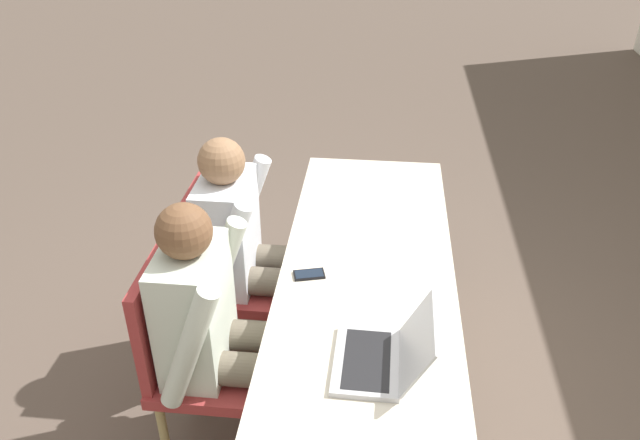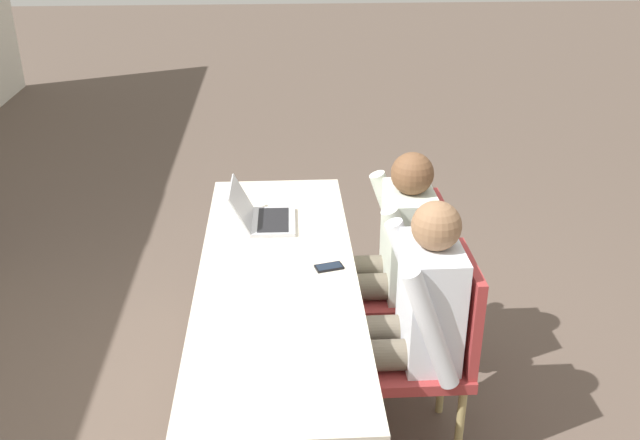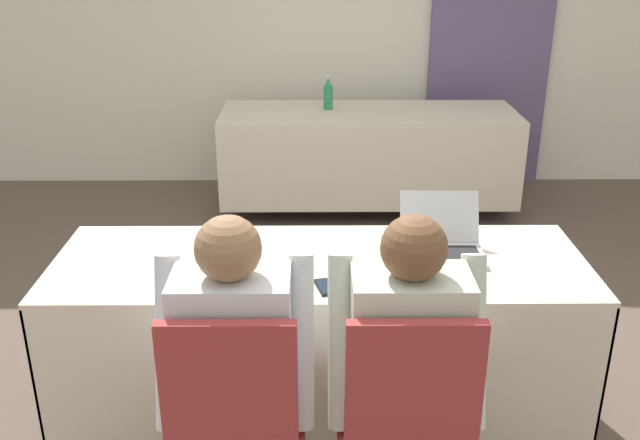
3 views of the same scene
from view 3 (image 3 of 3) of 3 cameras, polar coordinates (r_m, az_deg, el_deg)
The scene contains 14 objects.
ground_plane at distance 3.19m, azimuth -0.03°, elevation -15.33°, with size 24.00×24.00×0.00m, color brown.
wall_back at distance 5.65m, azimuth -0.25°, elevation 16.36°, with size 12.00×0.06×2.70m.
curtain_panel at distance 5.76m, azimuth 13.69°, elevation 15.62°, with size 0.93×0.04×2.65m.
conference_table_near at distance 2.88m, azimuth -0.03°, elevation -6.51°, with size 2.09×0.70×0.74m.
conference_table_far at distance 5.15m, azimuth 3.88°, elevation 6.71°, with size 2.09×0.70×0.74m.
laptop at distance 2.88m, azimuth 9.75°, elevation -1.87°, with size 0.32×0.32×0.21m.
cell_phone at distance 2.59m, azimuth 0.49°, elevation -5.37°, with size 0.09×0.14×0.01m.
paper_beside_laptop at distance 2.93m, azimuth -6.34°, elevation -2.11°, with size 0.25×0.32×0.00m.
paper_centre_table at distance 2.86m, azimuth 1.74°, elevation -2.58°, with size 0.32×0.36×0.00m.
water_bottle at distance 5.13m, azimuth 0.66°, elevation 10.02°, with size 0.07×0.07×0.24m.
chair_near_left at distance 2.36m, azimuth -6.74°, elevation -15.13°, with size 0.44×0.44×0.92m.
chair_near_right at distance 2.37m, azimuth 6.90°, elevation -15.07°, with size 0.44×0.44×0.92m.
person_checkered_shirt at distance 2.36m, azimuth -6.66°, elevation -10.51°, with size 0.50×0.52×1.18m.
person_white_shirt at distance 2.36m, azimuth 6.78°, elevation -10.46°, with size 0.50×0.52×1.18m.
Camera 3 is at (-0.02, -2.52, 1.95)m, focal length 40.00 mm.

